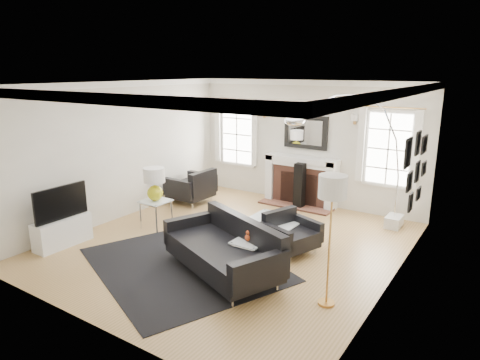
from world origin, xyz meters
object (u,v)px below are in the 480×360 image
Objects in this scene: armchair_right at (289,234)px; coffee_table at (273,222)px; arc_floor_lamp at (348,156)px; sofa at (226,250)px; armchair_left at (193,187)px; gourd_lamp at (155,182)px; fireplace at (301,181)px.

armchair_right reaches higher than coffee_table.
coffee_table is at bearing -123.03° from arc_floor_lamp.
armchair_right is (0.44, 1.26, -0.06)m from sofa.
gourd_lamp is (0.45, -1.67, 0.57)m from armchair_left.
armchair_left is 0.98× the size of armchair_right.
coffee_table is at bearing 89.34° from sofa.
arc_floor_lamp is at bearing 32.09° from gourd_lamp.
armchair_left is at bearing 158.78° from armchair_right.
gourd_lamp is at bearing -147.91° from arc_floor_lamp.
coffee_table is (-0.42, 0.20, 0.07)m from armchair_right.
arc_floor_lamp is (0.42, 1.49, 1.15)m from armchair_right.
gourd_lamp is 3.70m from arc_floor_lamp.
sofa is 3.65m from armchair_left.
fireplace is 2.61× the size of gourd_lamp.
arc_floor_lamp reaches higher than armchair_left.
arc_floor_lamp is (0.86, 2.75, 1.09)m from sofa.
sofa is 1.46m from coffee_table.
coffee_table is at bearing -20.63° from armchair_left.
coffee_table is 1.42× the size of gourd_lamp.
gourd_lamp is (-2.68, -0.45, 0.62)m from armchair_right.
fireplace is 1.67× the size of armchair_right.
gourd_lamp is (-2.24, 0.81, 0.56)m from sofa.
gourd_lamp reaches higher than fireplace.
armchair_right is (0.99, -2.49, -0.23)m from fireplace.
fireplace is 1.84× the size of coffee_table.
sofa is 1.34m from armchair_right.
fireplace is 3.80m from sofa.
armchair_left is at bearing 159.37° from coffee_table.
gourd_lamp is at bearing -170.45° from armchair_right.
fireplace is at bearing 60.18° from gourd_lamp.
armchair_right is 2.79m from gourd_lamp.
armchair_left is 3.72m from arc_floor_lamp.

